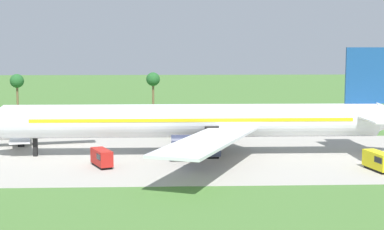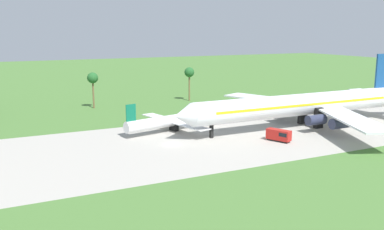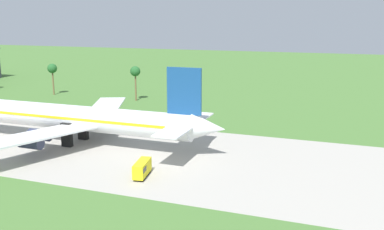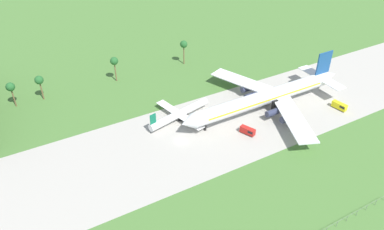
{
  "view_description": "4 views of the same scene",
  "coord_description": "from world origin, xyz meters",
  "px_view_note": "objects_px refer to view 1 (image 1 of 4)",
  "views": [
    {
      "loc": [
        34.02,
        -100.3,
        18.9
      ],
      "look_at": [
        38.3,
        1.39,
        7.09
      ],
      "focal_mm": 55.0,
      "sensor_mm": 36.0,
      "label": 1
    },
    {
      "loc": [
        -36.96,
        -86.51,
        25.51
      ],
      "look_at": [
        5.86,
        1.39,
        6.09
      ],
      "focal_mm": 40.0,
      "sensor_mm": 36.0,
      "label": 2
    },
    {
      "loc": [
        100.55,
        -80.08,
        28.59
      ],
      "look_at": [
        70.75,
        1.39,
        8.98
      ],
      "focal_mm": 40.0,
      "sensor_mm": 36.0,
      "label": 3
    },
    {
      "loc": [
        -48.49,
        -94.68,
        85.05
      ],
      "look_at": [
        7.48,
        5.0,
        6.0
      ],
      "focal_mm": 35.0,
      "sensor_mm": 36.0,
      "label": 4
    }
  ],
  "objects_px": {
    "jet_airliner": "(202,121)",
    "baggage_tug": "(379,161)",
    "regional_aircraft": "(20,132)",
    "fuel_truck": "(102,158)"
  },
  "relations": [
    {
      "from": "jet_airliner",
      "to": "baggage_tug",
      "type": "bearing_deg",
      "value": -29.13
    },
    {
      "from": "jet_airliner",
      "to": "fuel_truck",
      "type": "relative_size",
      "value": 12.64
    },
    {
      "from": "jet_airliner",
      "to": "baggage_tug",
      "type": "relative_size",
      "value": 11.9
    },
    {
      "from": "regional_aircraft",
      "to": "baggage_tug",
      "type": "height_order",
      "value": "regional_aircraft"
    },
    {
      "from": "jet_airliner",
      "to": "fuel_truck",
      "type": "bearing_deg",
      "value": -148.75
    },
    {
      "from": "jet_airliner",
      "to": "fuel_truck",
      "type": "xyz_separation_m",
      "value": [
        -16.33,
        -9.91,
        -4.52
      ]
    },
    {
      "from": "jet_airliner",
      "to": "regional_aircraft",
      "type": "distance_m",
      "value": 35.98
    },
    {
      "from": "jet_airliner",
      "to": "regional_aircraft",
      "type": "relative_size",
      "value": 2.74
    },
    {
      "from": "jet_airliner",
      "to": "fuel_truck",
      "type": "distance_m",
      "value": 19.63
    },
    {
      "from": "regional_aircraft",
      "to": "baggage_tug",
      "type": "bearing_deg",
      "value": -22.81
    }
  ]
}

